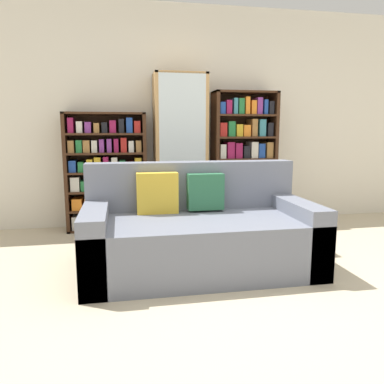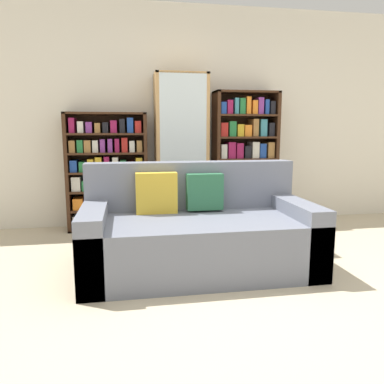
% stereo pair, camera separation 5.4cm
% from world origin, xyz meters
% --- Properties ---
extents(ground_plane, '(16.00, 16.00, 0.00)m').
position_xyz_m(ground_plane, '(0.00, 0.00, 0.00)').
color(ground_plane, beige).
extents(wall_back, '(7.07, 0.06, 2.70)m').
position_xyz_m(wall_back, '(0.00, 2.39, 1.35)').
color(wall_back, silver).
rests_on(wall_back, ground).
extents(couch, '(1.92, 0.99, 0.90)m').
position_xyz_m(couch, '(-0.27, 0.70, 0.31)').
color(couch, slate).
rests_on(couch, ground).
extents(bookshelf_left, '(0.94, 0.32, 1.39)m').
position_xyz_m(bookshelf_left, '(-1.08, 2.19, 0.67)').
color(bookshelf_left, '#3D2314').
rests_on(bookshelf_left, ground).
extents(display_cabinet, '(0.63, 0.36, 1.85)m').
position_xyz_m(display_cabinet, '(-0.20, 2.17, 0.93)').
color(display_cabinet, tan).
rests_on(display_cabinet, ground).
extents(bookshelf_right, '(0.80, 0.32, 1.66)m').
position_xyz_m(bookshelf_right, '(0.62, 2.19, 0.81)').
color(bookshelf_right, '#3D2314').
rests_on(bookshelf_right, ground).
extents(wine_bottle, '(0.09, 0.09, 0.39)m').
position_xyz_m(wine_bottle, '(0.50, 1.67, 0.16)').
color(wine_bottle, '#192333').
rests_on(wine_bottle, ground).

